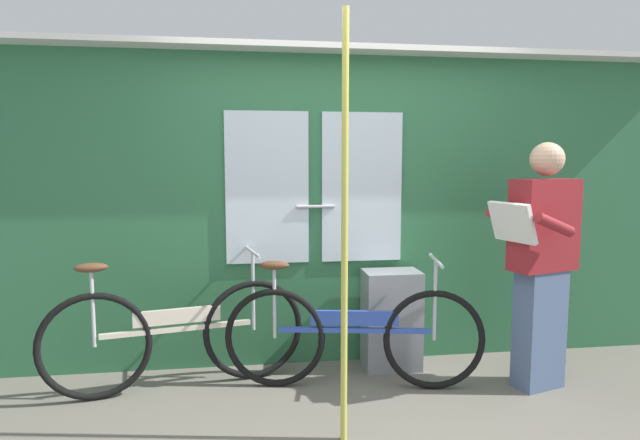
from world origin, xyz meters
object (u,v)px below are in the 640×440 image
Objects in this scene: bicycle_near_door at (177,334)px; trash_bin_by_wall at (391,319)px; handrail_pole at (345,233)px; passenger_reading_newspaper at (541,261)px; bicycle_leaning_behind at (353,335)px.

bicycle_near_door is 1.52m from trash_bin_by_wall.
handrail_pole reaches higher than bicycle_near_door.
bicycle_near_door is at bearing -173.72° from trash_bin_by_wall.
passenger_reading_newspaper is 1.12m from trash_bin_by_wall.
handrail_pole reaches higher than trash_bin_by_wall.
bicycle_leaning_behind is at bearing -18.73° from bicycle_near_door.
passenger_reading_newspaper is (1.24, -0.16, 0.50)m from bicycle_leaning_behind.
handrail_pole is at bearing 2.87° from passenger_reading_newspaper.
trash_bin_by_wall is (0.35, 0.31, -0.00)m from bicycle_leaning_behind.
bicycle_near_door is 2.34× the size of trash_bin_by_wall.
bicycle_near_door is 1.17m from bicycle_leaning_behind.
bicycle_leaning_behind is 2.37× the size of trash_bin_by_wall.
trash_bin_by_wall is (-0.88, 0.47, -0.50)m from passenger_reading_newspaper.
handrail_pole reaches higher than passenger_reading_newspaper.
bicycle_near_door is 2.47m from passenger_reading_newspaper.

